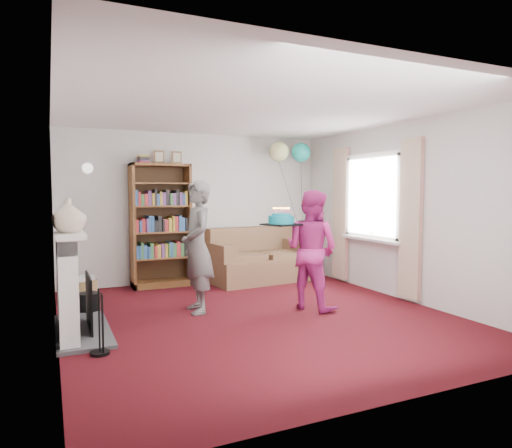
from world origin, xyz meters
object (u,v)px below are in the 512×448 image
sofa (258,261)px  person_striped (197,247)px  person_magenta (312,250)px  bookcase (160,227)px  birthday_cake (281,220)px

sofa → person_striped: bearing=-140.7°
sofa → person_striped: size_ratio=1.03×
sofa → person_magenta: 2.06m
bookcase → birthday_cake: (1.03, -2.24, 0.21)m
person_magenta → birthday_cake: 0.60m
birthday_cake → sofa: bearing=73.3°
bookcase → birthday_cake: bearing=-65.4°
person_magenta → birthday_cake: bearing=63.8°
sofa → birthday_cake: size_ratio=4.39×
bookcase → person_magenta: bearing=-56.5°
bookcase → person_striped: (0.07, -1.80, -0.13)m
bookcase → person_striped: bearing=-87.8°
person_striped → birthday_cake: 1.11m
sofa → person_magenta: (-0.15, -2.00, 0.43)m
bookcase → person_magenta: size_ratio=1.41×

